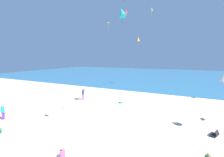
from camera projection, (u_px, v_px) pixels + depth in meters
ground_plane at (118, 112)px, 16.55m from camera, size 120.00×120.00×0.00m
ocean_water at (161, 75)px, 53.23m from camera, size 120.00×60.00×0.05m
dune_mound at (28, 104)px, 19.27m from camera, size 9.86×6.90×2.61m
beach_chair_far_right at (215, 134)px, 11.31m from camera, size 0.77×0.78×0.53m
cooler_box at (121, 102)px, 19.86m from camera, size 0.56×0.64×0.25m
person_1 at (83, 94)px, 21.37m from camera, size 0.35×0.35×1.60m
person_2 at (3, 111)px, 14.41m from camera, size 0.40×0.40×1.53m
person_3 at (62, 154)px, 8.92m from camera, size 0.59×0.62×0.71m
kite_orange at (138, 39)px, 30.95m from camera, size 0.82×0.78×1.80m
kite_green at (152, 9)px, 26.30m from camera, size 0.67×0.68×1.47m
kite_teal at (122, 12)px, 16.11m from camera, size 1.36×1.15×1.79m
kite_red at (126, 12)px, 21.40m from camera, size 0.88×0.83×1.39m
kite_lime at (108, 23)px, 28.71m from camera, size 0.65×0.66×1.70m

